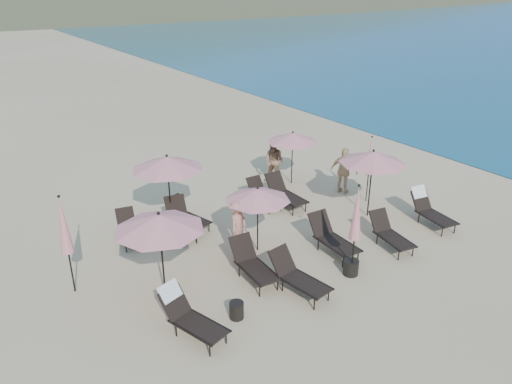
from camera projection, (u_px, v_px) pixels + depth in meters
ground at (344, 260)px, 14.72m from camera, size 800.00×800.00×0.00m
lounger_0 at (188, 315)px, 11.50m from camera, size 1.13×1.88×1.11m
lounger_1 at (253, 263)px, 13.63m from camera, size 0.80×1.82×1.02m
lounger_2 at (298, 276)px, 13.06m from camera, size 0.93×1.86×1.02m
lounger_3 at (332, 237)px, 14.94m from camera, size 0.78×1.86×1.05m
lounger_4 at (390, 233)px, 15.26m from camera, size 0.92×1.76×0.96m
lounger_5 at (430, 209)px, 16.65m from camera, size 0.93×1.86×1.11m
lounger_6 at (129, 229)px, 15.61m from camera, size 0.86×1.60×0.88m
lounger_7 at (180, 220)px, 16.02m from camera, size 1.06×1.91×1.04m
lounger_8 at (187, 215)px, 16.41m from camera, size 1.02×1.75×0.95m
lounger_9 at (263, 194)px, 17.99m from camera, size 0.63×1.59×0.91m
lounger_10 at (285, 193)px, 17.97m from camera, size 0.72×1.83×1.05m
umbrella_open_0 at (159, 222)px, 12.21m from camera, size 2.28×2.28×2.45m
umbrella_open_1 at (258, 194)px, 14.48m from camera, size 1.95×1.95×2.10m
umbrella_open_2 at (373, 157)px, 16.52m from camera, size 2.26×2.26×2.43m
umbrella_open_3 at (167, 163)px, 15.82m from camera, size 2.34×2.34×2.52m
umbrella_open_4 at (293, 137)px, 19.30m from camera, size 2.01×2.01×2.16m
umbrella_closed_0 at (357, 214)px, 13.14m from camera, size 0.33×0.33×2.79m
umbrella_closed_1 at (370, 156)px, 17.82m from camera, size 0.29×0.29×2.51m
umbrella_closed_2 at (64, 226)px, 12.47m from camera, size 0.33×0.33×2.80m
side_table_0 at (237, 310)px, 12.15m from camera, size 0.36×0.36×0.44m
side_table_1 at (351, 267)px, 13.92m from camera, size 0.43×0.43×0.44m
beachgoer_a at (238, 231)px, 14.45m from camera, size 0.79×0.68×1.82m
beachgoer_b at (274, 162)px, 19.81m from camera, size 1.01×1.08×1.76m
beachgoer_c at (344, 171)px, 18.84m from camera, size 0.84×1.14×1.80m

